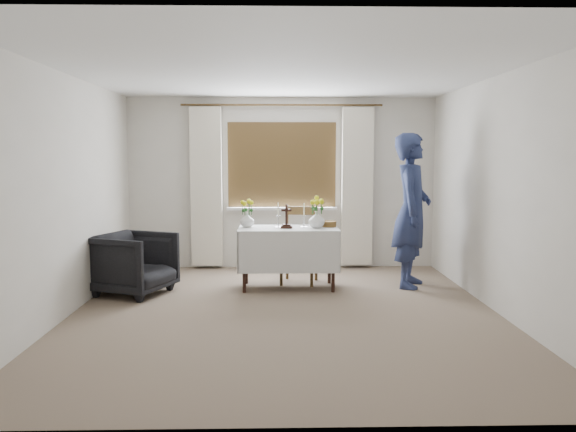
% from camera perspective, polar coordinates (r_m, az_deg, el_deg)
% --- Properties ---
extents(ground, '(5.00, 5.00, 0.00)m').
position_cam_1_polar(ground, '(6.01, -0.31, -9.86)').
color(ground, gray).
rests_on(ground, ground).
extents(altar_table, '(1.24, 0.64, 0.76)m').
position_cam_1_polar(altar_table, '(7.05, 0.03, -4.28)').
color(altar_table, white).
rests_on(altar_table, ground).
extents(wooden_chair, '(0.55, 0.55, 1.00)m').
position_cam_1_polar(wooden_chair, '(7.30, 1.14, -2.99)').
color(wooden_chair, '#513B1C').
rests_on(wooden_chair, ground).
extents(armchair, '(1.06, 1.05, 0.74)m').
position_cam_1_polar(armchair, '(6.99, -15.35, -4.67)').
color(armchair, black).
rests_on(armchair, ground).
extents(person, '(0.68, 0.83, 1.94)m').
position_cam_1_polar(person, '(7.23, 12.46, 0.55)').
color(person, navy).
rests_on(person, ground).
extents(radiator, '(1.10, 0.10, 0.60)m').
position_cam_1_polar(radiator, '(8.31, -0.61, -3.24)').
color(radiator, silver).
rests_on(radiator, ground).
extents(wooden_cross, '(0.15, 0.11, 0.30)m').
position_cam_1_polar(wooden_cross, '(6.93, -0.15, -0.02)').
color(wooden_cross, black).
rests_on(wooden_cross, altar_table).
extents(candlestick_left, '(0.09, 0.09, 0.31)m').
position_cam_1_polar(candlestick_left, '(6.98, -1.00, 0.08)').
color(candlestick_left, silver).
rests_on(candlestick_left, altar_table).
extents(candlestick_right, '(0.09, 0.09, 0.30)m').
position_cam_1_polar(candlestick_right, '(7.00, 1.63, 0.07)').
color(candlestick_right, silver).
rests_on(candlestick_right, altar_table).
extents(flower_vase_left, '(0.22, 0.22, 0.19)m').
position_cam_1_polar(flower_vase_left, '(7.06, -4.18, -0.39)').
color(flower_vase_left, silver).
rests_on(flower_vase_left, altar_table).
extents(flower_vase_right, '(0.23, 0.23, 0.21)m').
position_cam_1_polar(flower_vase_right, '(6.98, 2.93, -0.36)').
color(flower_vase_right, silver).
rests_on(flower_vase_right, altar_table).
extents(wicker_basket, '(0.23, 0.23, 0.07)m').
position_cam_1_polar(wicker_basket, '(7.11, 4.16, -0.80)').
color(wicker_basket, brown).
rests_on(wicker_basket, altar_table).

